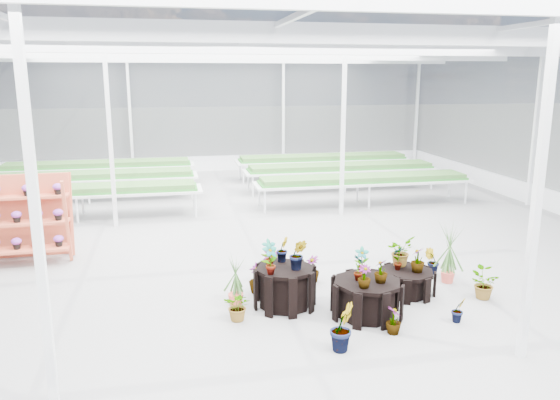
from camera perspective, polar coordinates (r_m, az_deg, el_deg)
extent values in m
plane|color=gray|center=(10.79, -2.42, -7.47)|extent=(24.00, 24.00, 0.00)
cylinder|color=black|center=(9.11, 0.52, -9.09)|extent=(1.04, 1.04, 0.68)
cylinder|color=black|center=(8.91, 9.03, -10.09)|extent=(1.31, 1.31, 0.59)
cylinder|color=black|center=(9.91, 13.07, -8.37)|extent=(1.26, 1.26, 0.43)
imported|color=#38612B|center=(8.94, -1.15, -5.59)|extent=(0.28, 0.22, 0.47)
imported|color=#38612B|center=(8.83, 1.90, -5.70)|extent=(0.34, 0.30, 0.52)
imported|color=#38612B|center=(9.22, 0.26, -5.16)|extent=(0.29, 0.30, 0.43)
imported|color=#38612B|center=(8.61, -1.04, -6.20)|extent=(0.31, 0.26, 0.51)
imported|color=#38612B|center=(8.72, 8.22, -6.98)|extent=(0.20, 0.26, 0.43)
imported|color=#38612B|center=(8.71, 10.51, -7.32)|extent=(0.29, 0.29, 0.37)
imported|color=#38612B|center=(9.03, 8.56, -6.26)|extent=(0.26, 0.20, 0.45)
imported|color=#38612B|center=(8.46, 8.80, -7.92)|extent=(0.24, 0.24, 0.36)
imported|color=#38612B|center=(9.78, 12.28, -5.92)|extent=(0.26, 0.20, 0.43)
imported|color=#38612B|center=(9.75, 14.21, -6.08)|extent=(0.35, 0.35, 0.44)
imported|color=#38612B|center=(9.99, 12.46, -5.23)|extent=(0.63, 0.62, 0.53)
imported|color=#38612B|center=(8.68, -4.35, -11.00)|extent=(0.55, 0.52, 0.48)
imported|color=#38612B|center=(9.68, -2.37, -8.17)|extent=(0.43, 0.43, 0.55)
imported|color=#38612B|center=(7.81, 6.50, -13.04)|extent=(0.48, 0.48, 0.69)
imported|color=#38612B|center=(8.44, 11.80, -12.22)|extent=(0.25, 0.25, 0.42)
imported|color=#38612B|center=(9.06, 18.15, -10.84)|extent=(0.25, 0.22, 0.41)
imported|color=#38612B|center=(10.07, 20.39, -8.19)|extent=(0.60, 0.62, 0.54)
imported|color=#38612B|center=(10.98, 15.57, -6.18)|extent=(0.33, 0.30, 0.51)
imported|color=#38612B|center=(10.20, 3.36, -7.21)|extent=(0.36, 0.36, 0.50)
imported|color=#38612B|center=(10.03, -0.91, -7.06)|extent=(0.39, 0.39, 0.66)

